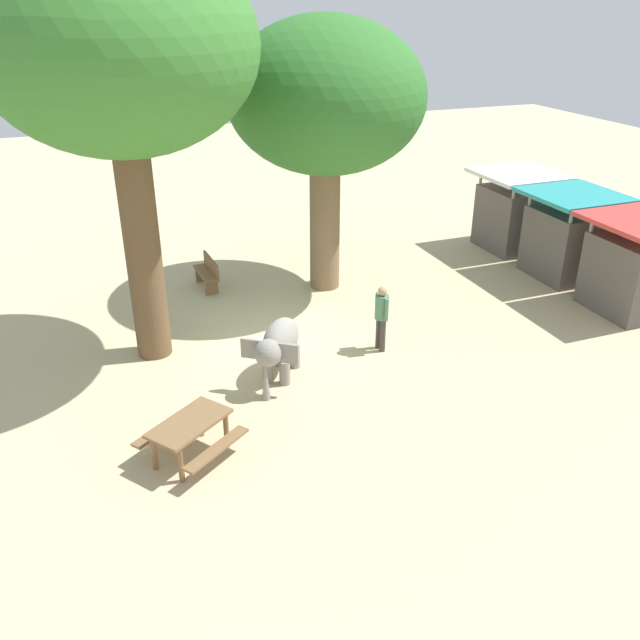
{
  "coord_description": "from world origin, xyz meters",
  "views": [
    {
      "loc": [
        13.77,
        -4.18,
        7.65
      ],
      "look_at": [
        0.72,
        0.81,
        0.8
      ],
      "focal_mm": 37.59,
      "sensor_mm": 36.0,
      "label": 1
    }
  ],
  "objects_px": {
    "picnic_table_near": "(190,431)",
    "market_stall_teal": "(567,239)",
    "market_stall_red": "(634,270)",
    "elephant": "(278,345)",
    "shade_tree_secondary": "(118,50)",
    "wooden_bench": "(208,272)",
    "market_stall_white": "(514,215)",
    "shade_tree_main": "(325,99)",
    "person_handler": "(382,313)"
  },
  "relations": [
    {
      "from": "wooden_bench",
      "to": "market_stall_white",
      "type": "distance_m",
      "value": 10.12
    },
    {
      "from": "picnic_table_near",
      "to": "market_stall_teal",
      "type": "distance_m",
      "value": 13.01
    },
    {
      "from": "elephant",
      "to": "market_stall_white",
      "type": "relative_size",
      "value": 0.7
    },
    {
      "from": "market_stall_white",
      "to": "market_stall_teal",
      "type": "height_order",
      "value": "same"
    },
    {
      "from": "elephant",
      "to": "person_handler",
      "type": "distance_m",
      "value": 2.69
    },
    {
      "from": "elephant",
      "to": "market_stall_white",
      "type": "height_order",
      "value": "market_stall_white"
    },
    {
      "from": "elephant",
      "to": "market_stall_red",
      "type": "relative_size",
      "value": 0.7
    },
    {
      "from": "market_stall_red",
      "to": "shade_tree_main",
      "type": "bearing_deg",
      "value": -122.47
    },
    {
      "from": "shade_tree_main",
      "to": "market_stall_teal",
      "type": "bearing_deg",
      "value": 75.34
    },
    {
      "from": "market_stall_red",
      "to": "market_stall_teal",
      "type": "bearing_deg",
      "value": 180.0
    },
    {
      "from": "market_stall_white",
      "to": "wooden_bench",
      "type": "bearing_deg",
      "value": -91.66
    },
    {
      "from": "wooden_bench",
      "to": "market_stall_red",
      "type": "bearing_deg",
      "value": -121.74
    },
    {
      "from": "elephant",
      "to": "market_stall_red",
      "type": "distance_m",
      "value": 9.76
    },
    {
      "from": "elephant",
      "to": "shade_tree_secondary",
      "type": "height_order",
      "value": "shade_tree_secondary"
    },
    {
      "from": "market_stall_white",
      "to": "shade_tree_secondary",
      "type": "bearing_deg",
      "value": -75.66
    },
    {
      "from": "picnic_table_near",
      "to": "market_stall_white",
      "type": "bearing_deg",
      "value": -4.58
    },
    {
      "from": "market_stall_teal",
      "to": "shade_tree_main",
      "type": "bearing_deg",
      "value": -104.66
    },
    {
      "from": "person_handler",
      "to": "market_stall_red",
      "type": "relative_size",
      "value": 0.64
    },
    {
      "from": "shade_tree_secondary",
      "to": "wooden_bench",
      "type": "bearing_deg",
      "value": 149.02
    },
    {
      "from": "shade_tree_secondary",
      "to": "market_stall_teal",
      "type": "distance_m",
      "value": 13.33
    },
    {
      "from": "shade_tree_main",
      "to": "wooden_bench",
      "type": "height_order",
      "value": "shade_tree_main"
    },
    {
      "from": "person_handler",
      "to": "shade_tree_secondary",
      "type": "bearing_deg",
      "value": -24.85
    },
    {
      "from": "person_handler",
      "to": "wooden_bench",
      "type": "relative_size",
      "value": 1.14
    },
    {
      "from": "wooden_bench",
      "to": "elephant",
      "type": "bearing_deg",
      "value": -179.69
    },
    {
      "from": "picnic_table_near",
      "to": "market_stall_teal",
      "type": "bearing_deg",
      "value": -14.41
    },
    {
      "from": "elephant",
      "to": "market_stall_teal",
      "type": "height_order",
      "value": "market_stall_teal"
    },
    {
      "from": "person_handler",
      "to": "picnic_table_near",
      "type": "height_order",
      "value": "person_handler"
    },
    {
      "from": "person_handler",
      "to": "market_stall_white",
      "type": "distance_m",
      "value": 8.61
    },
    {
      "from": "elephant",
      "to": "shade_tree_secondary",
      "type": "relative_size",
      "value": 0.2
    },
    {
      "from": "shade_tree_secondary",
      "to": "market_stall_teal",
      "type": "height_order",
      "value": "shade_tree_secondary"
    },
    {
      "from": "picnic_table_near",
      "to": "person_handler",
      "type": "bearing_deg",
      "value": -9.24
    },
    {
      "from": "wooden_bench",
      "to": "picnic_table_near",
      "type": "distance_m",
      "value": 7.92
    },
    {
      "from": "person_handler",
      "to": "market_stall_white",
      "type": "bearing_deg",
      "value": -151.26
    },
    {
      "from": "market_stall_red",
      "to": "wooden_bench",
      "type": "bearing_deg",
      "value": -118.55
    },
    {
      "from": "elephant",
      "to": "wooden_bench",
      "type": "xyz_separation_m",
      "value": [
        -5.56,
        -0.34,
        -0.35
      ]
    },
    {
      "from": "person_handler",
      "to": "market_stall_white",
      "type": "height_order",
      "value": "market_stall_white"
    },
    {
      "from": "shade_tree_secondary",
      "to": "picnic_table_near",
      "type": "height_order",
      "value": "shade_tree_secondary"
    },
    {
      "from": "elephant",
      "to": "picnic_table_near",
      "type": "distance_m",
      "value": 3.15
    },
    {
      "from": "elephant",
      "to": "market_stall_red",
      "type": "bearing_deg",
      "value": 126.11
    },
    {
      "from": "elephant",
      "to": "market_stall_red",
      "type": "height_order",
      "value": "market_stall_red"
    },
    {
      "from": "wooden_bench",
      "to": "market_stall_teal",
      "type": "relative_size",
      "value": 0.56
    },
    {
      "from": "elephant",
      "to": "market_stall_white",
      "type": "distance_m",
      "value": 11.09
    },
    {
      "from": "person_handler",
      "to": "shade_tree_main",
      "type": "height_order",
      "value": "shade_tree_main"
    },
    {
      "from": "market_stall_red",
      "to": "shade_tree_secondary",
      "type": "bearing_deg",
      "value": -99.8
    },
    {
      "from": "elephant",
      "to": "person_handler",
      "type": "bearing_deg",
      "value": 134.44
    },
    {
      "from": "shade_tree_secondary",
      "to": "market_stall_red",
      "type": "distance_m",
      "value": 13.49
    },
    {
      "from": "market_stall_teal",
      "to": "wooden_bench",
      "type": "bearing_deg",
      "value": -105.99
    },
    {
      "from": "elephant",
      "to": "shade_tree_main",
      "type": "xyz_separation_m",
      "value": [
        -4.48,
        2.82,
        4.37
      ]
    },
    {
      "from": "elephant",
      "to": "wooden_bench",
      "type": "height_order",
      "value": "elephant"
    },
    {
      "from": "wooden_bench",
      "to": "shade_tree_main",
      "type": "bearing_deg",
      "value": -112.04
    }
  ]
}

